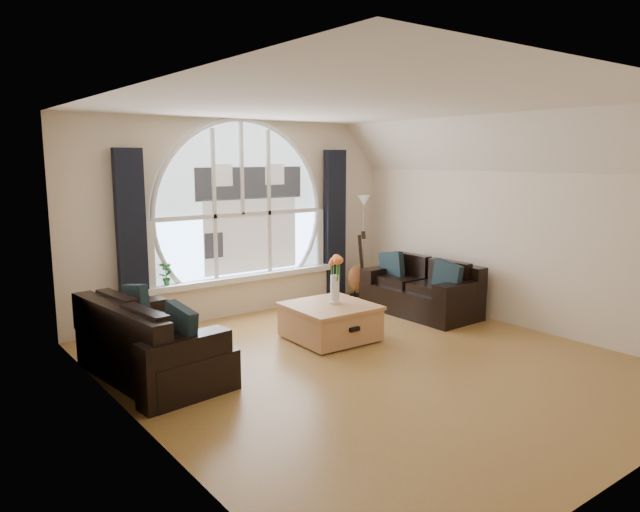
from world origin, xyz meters
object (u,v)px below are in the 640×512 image
Objects in this scene: sofa_right at (420,286)px; floor_lamp at (363,246)px; sofa_left at (153,338)px; potted_plant at (166,273)px; vase_flowers at (335,272)px; guitar at (358,264)px; coffee_chest at (330,320)px.

floor_lamp is at bearing 85.01° from sofa_right.
sofa_left is 3.93m from sofa_right.
sofa_left is 4.28m from floor_lamp.
floor_lamp is 4.95× the size of potted_plant.
sofa_left is at bearing -179.61° from sofa_right.
sofa_left is 1.83m from potted_plant.
sofa_left is at bearing 177.53° from vase_flowers.
guitar is at bearing -160.18° from floor_lamp.
sofa_left is at bearing -145.29° from guitar.
sofa_left is 1.65× the size of guitar.
sofa_left reaches higher than sofa_right.
vase_flowers reaches higher than guitar.
coffee_chest is 2.99× the size of potted_plant.
guitar is (-0.14, -0.05, -0.27)m from floor_lamp.
potted_plant is at bearing -169.16° from guitar.
guitar is at bearing -4.65° from potted_plant.
potted_plant is at bearing 153.12° from sofa_right.
vase_flowers is 0.44× the size of floor_lamp.
vase_flowers is 0.66× the size of guitar.
sofa_left is 1.09× the size of floor_lamp.
sofa_right is at bearing 5.86° from vase_flowers.
coffee_chest is 0.91× the size of guitar.
sofa_left is at bearing 178.98° from coffee_chest.
guitar reaches higher than coffee_chest.
floor_lamp reaches higher than guitar.
guitar is at bearing 12.69° from sofa_left.
sofa_right is 1.77m from coffee_chest.
vase_flowers is (-1.68, -0.17, 0.42)m from sofa_right.
floor_lamp reaches higher than coffee_chest.
sofa_right is 1.39m from floor_lamp.
floor_lamp is (1.86, 1.51, 0.56)m from coffee_chest.
floor_lamp is 0.31m from guitar.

